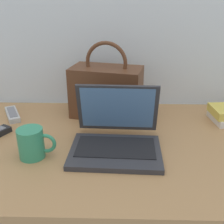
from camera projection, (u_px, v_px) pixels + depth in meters
name	position (u px, v px, depth m)	size (l,w,h in m)	color
desk	(108.00, 145.00, 1.02)	(1.60, 0.76, 0.03)	#A87A4C
laptop	(116.00, 136.00, 0.96)	(0.32, 0.29, 0.21)	#2D2D33
coffee_mug	(32.00, 143.00, 0.90)	(0.13, 0.09, 0.10)	#338C66
remote_control_near	(12.00, 114.00, 1.22)	(0.12, 0.16, 0.02)	#B7B7B7
handbag	(106.00, 91.00, 1.19)	(0.33, 0.22, 0.33)	#59331E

